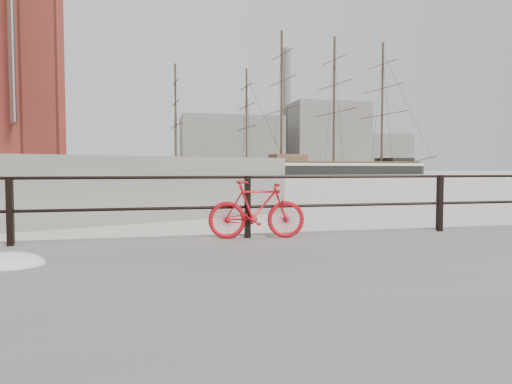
{
  "coord_description": "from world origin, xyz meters",
  "views": [
    {
      "loc": [
        -4.99,
        -7.32,
        1.47
      ],
      "look_at": [
        -2.99,
        1.5,
        1.0
      ],
      "focal_mm": 32.0,
      "sensor_mm": 36.0,
      "label": 1
    }
  ],
  "objects": [
    {
      "name": "industrial_west",
      "position": [
        20.0,
        140.0,
        9.0
      ],
      "size": [
        32.0,
        18.0,
        18.0
      ],
      "primitive_type": "cube",
      "color": "gray",
      "rests_on": "ground"
    },
    {
      "name": "schooner_mid",
      "position": [
        5.13,
        71.53,
        0.0
      ],
      "size": [
        28.38,
        14.03,
        19.88
      ],
      "primitive_type": null,
      "rotation": [
        0.0,
        0.0,
        0.09
      ],
      "color": "beige",
      "rests_on": "ground"
    },
    {
      "name": "ground",
      "position": [
        0.0,
        0.0,
        0.0
      ],
      "size": [
        400.0,
        400.0,
        0.0
      ],
      "primitive_type": "plane",
      "color": "white",
      "rests_on": "ground"
    },
    {
      "name": "industrial_east",
      "position": [
        78.0,
        150.0,
        7.0
      ],
      "size": [
        20.0,
        16.0,
        14.0
      ],
      "primitive_type": "cube",
      "color": "gray",
      "rests_on": "ground"
    },
    {
      "name": "industrial_mid",
      "position": [
        55.0,
        145.0,
        12.0
      ],
      "size": [
        26.0,
        20.0,
        24.0
      ],
      "primitive_type": "cube",
      "color": "gray",
      "rests_on": "ground"
    },
    {
      "name": "guardrail",
      "position": [
        0.0,
        -0.15,
        0.85
      ],
      "size": [
        28.0,
        0.1,
        1.0
      ],
      "primitive_type": null,
      "color": "black",
      "rests_on": "promenade"
    },
    {
      "name": "barque_black",
      "position": [
        35.76,
        91.3,
        0.0
      ],
      "size": [
        59.7,
        26.31,
        32.82
      ],
      "primitive_type": null,
      "rotation": [
        0.0,
        0.0,
        0.13
      ],
      "color": "black",
      "rests_on": "ground"
    },
    {
      "name": "smokestack",
      "position": [
        42.0,
        150.0,
        22.0
      ],
      "size": [
        2.8,
        2.8,
        44.0
      ],
      "primitive_type": "cylinder",
      "color": "gray",
      "rests_on": "ground"
    },
    {
      "name": "bicycle",
      "position": [
        -3.37,
        -0.25,
        0.81
      ],
      "size": [
        1.55,
        0.42,
        0.93
      ],
      "primitive_type": "imported",
      "rotation": [
        0.0,
        0.0,
        -0.13
      ],
      "color": "red",
      "rests_on": "promenade"
    }
  ]
}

